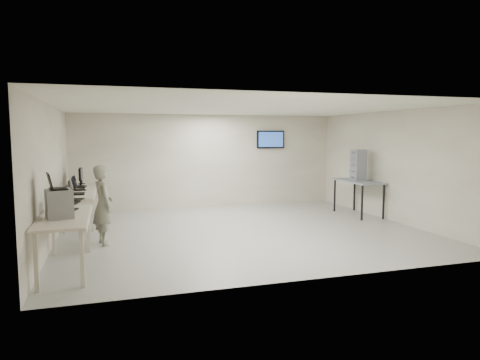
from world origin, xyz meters
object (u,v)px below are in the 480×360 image
object	(u,v)px
side_table	(358,183)
equipment_box	(59,204)
soldier	(103,205)
workbench	(75,202)

from	to	relation	value
side_table	equipment_box	bearing A→B (deg)	-157.40
equipment_box	side_table	bearing A→B (deg)	9.20
equipment_box	soldier	bearing A→B (deg)	56.99
side_table	workbench	bearing A→B (deg)	-172.74
equipment_box	soldier	xyz separation A→B (m)	(0.62, 1.74, -0.32)
soldier	workbench	bearing A→B (deg)	40.47
side_table	soldier	bearing A→B (deg)	-169.06
soldier	side_table	distance (m)	6.75
equipment_box	soldier	world-z (taller)	soldier
workbench	soldier	bearing A→B (deg)	-33.33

